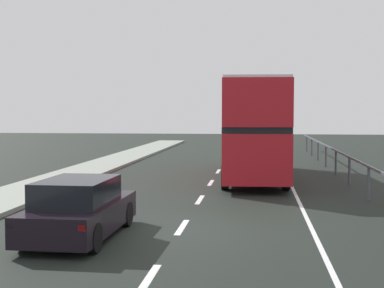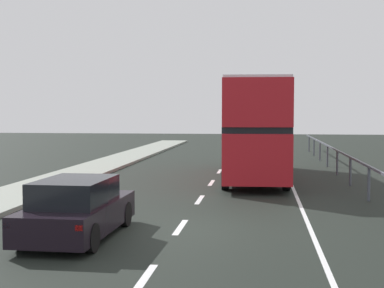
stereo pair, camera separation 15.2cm
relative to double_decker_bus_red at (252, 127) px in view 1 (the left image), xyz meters
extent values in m
cube|color=black|center=(-1.71, -11.09, -2.36)|extent=(74.65, 120.00, 0.10)
cube|color=silver|center=(-1.71, -15.26, -2.30)|extent=(0.16, 1.88, 0.01)
cube|color=silver|center=(-1.71, -10.82, -2.30)|extent=(0.16, 1.88, 0.01)
cube|color=silver|center=(-1.71, -6.37, -2.30)|extent=(0.16, 1.88, 0.01)
cube|color=silver|center=(-1.71, -1.93, -2.30)|extent=(0.16, 1.88, 0.01)
cube|color=silver|center=(-1.71, 2.52, -2.30)|extent=(0.16, 1.88, 0.01)
cube|color=silver|center=(-1.71, 6.97, -2.30)|extent=(0.16, 1.88, 0.01)
cube|color=silver|center=(-1.71, 11.41, -2.30)|extent=(0.16, 1.88, 0.01)
cube|color=silver|center=(-1.71, 15.86, -2.30)|extent=(0.16, 1.88, 0.01)
cube|color=silver|center=(1.62, -2.09, -2.30)|extent=(0.12, 46.00, 0.01)
cube|color=#4B4F5A|center=(3.95, -2.09, -1.15)|extent=(0.08, 42.00, 0.08)
cylinder|color=#4B4F5A|center=(3.95, -5.91, -1.73)|extent=(0.10, 0.10, 1.16)
cylinder|color=#4B4F5A|center=(3.95, -2.09, -1.73)|extent=(0.10, 0.10, 1.16)
cylinder|color=#4B4F5A|center=(3.95, 1.73, -1.73)|extent=(0.10, 0.10, 1.16)
cylinder|color=#4B4F5A|center=(3.95, 5.54, -1.73)|extent=(0.10, 0.10, 1.16)
cylinder|color=#4B4F5A|center=(3.95, 9.36, -1.73)|extent=(0.10, 0.10, 1.16)
cylinder|color=#4B4F5A|center=(3.95, 13.18, -1.73)|extent=(0.10, 0.10, 1.16)
cylinder|color=#4B4F5A|center=(3.95, 17.00, -1.73)|extent=(0.10, 0.10, 1.16)
cube|color=#AB161E|center=(0.00, -0.01, -1.03)|extent=(2.96, 10.96, 1.86)
cube|color=black|center=(0.00, -0.01, 0.02)|extent=(2.96, 10.53, 0.24)
cube|color=#AB161E|center=(0.00, -0.01, 1.02)|extent=(2.96, 10.96, 1.75)
cube|color=silver|center=(0.00, -0.01, 1.95)|extent=(2.90, 10.74, 0.10)
cube|color=black|center=(-0.22, 5.40, -0.93)|extent=(2.26, 0.13, 1.30)
cube|color=yellow|center=(-0.22, 5.40, 1.46)|extent=(1.51, 0.10, 0.28)
cylinder|color=black|center=(-1.32, 3.98, -1.81)|extent=(0.32, 1.01, 1.00)
cylinder|color=black|center=(0.99, 4.07, -1.81)|extent=(0.32, 1.01, 1.00)
cylinder|color=black|center=(-0.99, -3.89, -1.81)|extent=(0.32, 1.01, 1.00)
cylinder|color=black|center=(1.31, -3.79, -1.81)|extent=(0.32, 1.01, 1.00)
cube|color=black|center=(-3.97, -12.22, -1.79)|extent=(1.79, 4.15, 0.66)
cube|color=black|center=(-3.97, -12.42, -1.17)|extent=(1.55, 2.29, 0.58)
cube|color=red|center=(-4.76, -14.24, -1.63)|extent=(0.16, 0.06, 0.12)
cube|color=red|center=(-3.24, -14.26, -1.63)|extent=(0.16, 0.06, 0.12)
cylinder|color=black|center=(-4.73, -10.85, -1.99)|extent=(0.21, 0.64, 0.64)
cylinder|color=black|center=(-3.17, -10.87, -1.99)|extent=(0.21, 0.64, 0.64)
cylinder|color=black|center=(-4.77, -13.57, -1.99)|extent=(0.21, 0.64, 0.64)
cylinder|color=black|center=(-3.21, -13.59, -1.99)|extent=(0.21, 0.64, 0.64)
camera|label=1|loc=(0.20, -24.63, 0.69)|focal=50.83mm
camera|label=2|loc=(0.35, -24.61, 0.69)|focal=50.83mm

